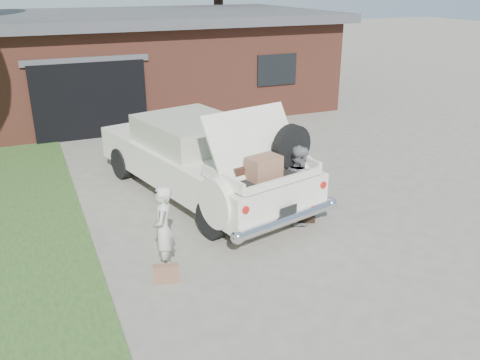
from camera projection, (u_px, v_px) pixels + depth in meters
name	position (u px, v px, depth m)	size (l,w,h in m)	color
ground	(254.00, 251.00, 8.73)	(90.00, 90.00, 0.00)	gray
house	(145.00, 59.00, 18.26)	(12.80, 7.80, 3.30)	brown
sedan	(201.00, 157.00, 10.78)	(3.45, 5.99, 2.17)	white
woman_left	(163.00, 229.00, 7.93)	(0.52, 0.34, 1.42)	beige
woman_right	(299.00, 184.00, 9.58)	(0.74, 0.57, 1.52)	gray
suitcase_left	(166.00, 274.00, 7.78)	(0.39, 0.12, 0.30)	#875B45
suitcase_right	(304.00, 214.00, 9.72)	(0.42, 0.13, 0.32)	black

